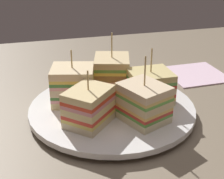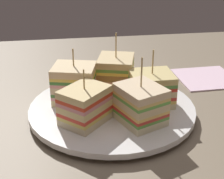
{
  "view_description": "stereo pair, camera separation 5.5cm",
  "coord_description": "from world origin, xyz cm",
  "px_view_note": "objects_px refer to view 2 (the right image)",
  "views": [
    {
      "loc": [
        -13.15,
        -48.44,
        28.03
      ],
      "look_at": [
        0.0,
        0.0,
        4.66
      ],
      "focal_mm": 53.84,
      "sensor_mm": 36.0,
      "label": 1
    },
    {
      "loc": [
        -7.74,
        -49.6,
        28.03
      ],
      "look_at": [
        0.0,
        0.0,
        4.66
      ],
      "focal_mm": 53.84,
      "sensor_mm": 36.0,
      "label": 2
    }
  ],
  "objects_px": {
    "sandwich_wedge_4": "(85,105)",
    "sandwich_wedge_0": "(140,104)",
    "sandwich_wedge_3": "(75,84)",
    "plate": "(112,109)",
    "sandwich_wedge_1": "(151,88)",
    "napkin": "(206,77)",
    "chip_pile": "(100,96)",
    "sandwich_wedge_2": "(116,74)"
  },
  "relations": [
    {
      "from": "sandwich_wedge_3",
      "to": "sandwich_wedge_0",
      "type": "bearing_deg",
      "value": -28.63
    },
    {
      "from": "sandwich_wedge_0",
      "to": "chip_pile",
      "type": "relative_size",
      "value": 1.42
    },
    {
      "from": "sandwich_wedge_2",
      "to": "napkin",
      "type": "xyz_separation_m",
      "value": [
        0.21,
        0.06,
        -0.05
      ]
    },
    {
      "from": "sandwich_wedge_0",
      "to": "sandwich_wedge_3",
      "type": "xyz_separation_m",
      "value": [
        -0.09,
        0.09,
        0.0
      ]
    },
    {
      "from": "plate",
      "to": "sandwich_wedge_0",
      "type": "xyz_separation_m",
      "value": [
        0.03,
        -0.06,
        0.04
      ]
    },
    {
      "from": "plate",
      "to": "sandwich_wedge_2",
      "type": "height_order",
      "value": "sandwich_wedge_2"
    },
    {
      "from": "sandwich_wedge_2",
      "to": "sandwich_wedge_0",
      "type": "bearing_deg",
      "value": 23.96
    },
    {
      "from": "chip_pile",
      "to": "sandwich_wedge_4",
      "type": "bearing_deg",
      "value": -116.13
    },
    {
      "from": "sandwich_wedge_0",
      "to": "sandwich_wedge_1",
      "type": "relative_size",
      "value": 1.1
    },
    {
      "from": "sandwich_wedge_1",
      "to": "napkin",
      "type": "xyz_separation_m",
      "value": [
        0.16,
        0.12,
        -0.04
      ]
    },
    {
      "from": "sandwich_wedge_1",
      "to": "chip_pile",
      "type": "xyz_separation_m",
      "value": [
        -0.09,
        0.01,
        -0.01
      ]
    },
    {
      "from": "sandwich_wedge_3",
      "to": "chip_pile",
      "type": "bearing_deg",
      "value": -8.7
    },
    {
      "from": "chip_pile",
      "to": "napkin",
      "type": "height_order",
      "value": "chip_pile"
    },
    {
      "from": "sandwich_wedge_1",
      "to": "chip_pile",
      "type": "height_order",
      "value": "sandwich_wedge_1"
    },
    {
      "from": "sandwich_wedge_1",
      "to": "sandwich_wedge_4",
      "type": "xyz_separation_m",
      "value": [
        -0.11,
        -0.05,
        0.0
      ]
    },
    {
      "from": "sandwich_wedge_0",
      "to": "sandwich_wedge_2",
      "type": "height_order",
      "value": "sandwich_wedge_2"
    },
    {
      "from": "sandwich_wedge_0",
      "to": "sandwich_wedge_2",
      "type": "xyz_separation_m",
      "value": [
        -0.02,
        0.12,
        0.0
      ]
    },
    {
      "from": "sandwich_wedge_1",
      "to": "sandwich_wedge_4",
      "type": "bearing_deg",
      "value": 21.95
    },
    {
      "from": "plate",
      "to": "napkin",
      "type": "bearing_deg",
      "value": 28.94
    },
    {
      "from": "sandwich_wedge_0",
      "to": "sandwich_wedge_3",
      "type": "height_order",
      "value": "sandwich_wedge_0"
    },
    {
      "from": "napkin",
      "to": "plate",
      "type": "bearing_deg",
      "value": -151.06
    },
    {
      "from": "sandwich_wedge_3",
      "to": "sandwich_wedge_4",
      "type": "xyz_separation_m",
      "value": [
        0.01,
        -0.08,
        -0.0
      ]
    },
    {
      "from": "sandwich_wedge_0",
      "to": "napkin",
      "type": "relative_size",
      "value": 0.87
    },
    {
      "from": "sandwich_wedge_0",
      "to": "sandwich_wedge_1",
      "type": "xyz_separation_m",
      "value": [
        0.03,
        0.06,
        -0.0
      ]
    },
    {
      "from": "plate",
      "to": "sandwich_wedge_4",
      "type": "distance_m",
      "value": 0.08
    },
    {
      "from": "sandwich_wedge_2",
      "to": "sandwich_wedge_3",
      "type": "height_order",
      "value": "sandwich_wedge_2"
    },
    {
      "from": "sandwich_wedge_0",
      "to": "chip_pile",
      "type": "xyz_separation_m",
      "value": [
        -0.05,
        0.07,
        -0.02
      ]
    },
    {
      "from": "napkin",
      "to": "sandwich_wedge_1",
      "type": "bearing_deg",
      "value": -141.98
    },
    {
      "from": "sandwich_wedge_0",
      "to": "chip_pile",
      "type": "height_order",
      "value": "sandwich_wedge_0"
    },
    {
      "from": "sandwich_wedge_1",
      "to": "sandwich_wedge_2",
      "type": "distance_m",
      "value": 0.08
    },
    {
      "from": "sandwich_wedge_3",
      "to": "chip_pile",
      "type": "xyz_separation_m",
      "value": [
        0.04,
        -0.02,
        -0.02
      ]
    },
    {
      "from": "sandwich_wedge_0",
      "to": "sandwich_wedge_4",
      "type": "bearing_deg",
      "value": 59.29
    },
    {
      "from": "sandwich_wedge_0",
      "to": "sandwich_wedge_2",
      "type": "distance_m",
      "value": 0.12
    },
    {
      "from": "sandwich_wedge_4",
      "to": "chip_pile",
      "type": "xyz_separation_m",
      "value": [
        0.03,
        0.06,
        -0.02
      ]
    },
    {
      "from": "plate",
      "to": "chip_pile",
      "type": "distance_m",
      "value": 0.03
    },
    {
      "from": "sandwich_wedge_4",
      "to": "sandwich_wedge_0",
      "type": "bearing_deg",
      "value": -54.03
    },
    {
      "from": "sandwich_wedge_4",
      "to": "plate",
      "type": "bearing_deg",
      "value": -2.63
    },
    {
      "from": "sandwich_wedge_0",
      "to": "sandwich_wedge_4",
      "type": "height_order",
      "value": "sandwich_wedge_0"
    },
    {
      "from": "sandwich_wedge_0",
      "to": "sandwich_wedge_3",
      "type": "relative_size",
      "value": 1.11
    },
    {
      "from": "sandwich_wedge_4",
      "to": "chip_pile",
      "type": "bearing_deg",
      "value": 17.66
    },
    {
      "from": "sandwich_wedge_1",
      "to": "sandwich_wedge_3",
      "type": "bearing_deg",
      "value": -13.25
    },
    {
      "from": "sandwich_wedge_3",
      "to": "napkin",
      "type": "distance_m",
      "value": 0.3
    }
  ]
}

